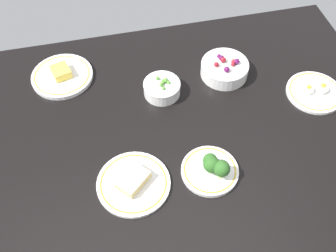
% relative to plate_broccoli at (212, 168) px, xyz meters
% --- Properties ---
extents(dining_table, '(1.59, 1.06, 0.04)m').
position_rel_plate_broccoli_xyz_m(dining_table, '(-0.09, 0.20, -0.05)').
color(dining_table, black).
rests_on(dining_table, ground).
extents(plate_broccoli, '(0.18, 0.18, 0.09)m').
position_rel_plate_broccoli_xyz_m(plate_broccoli, '(0.00, 0.00, 0.00)').
color(plate_broccoli, white).
rests_on(plate_broccoli, dining_table).
extents(bowl_berries, '(0.18, 0.18, 0.07)m').
position_rel_plate_broccoli_xyz_m(bowl_berries, '(0.17, 0.40, 0.00)').
color(bowl_berries, white).
rests_on(bowl_berries, dining_table).
extents(plate_cheese, '(0.23, 0.23, 0.05)m').
position_rel_plate_broccoli_xyz_m(plate_cheese, '(-0.43, 0.52, -0.02)').
color(plate_cheese, white).
rests_on(plate_cheese, dining_table).
extents(plate_sandwich, '(0.23, 0.23, 0.04)m').
position_rel_plate_broccoli_xyz_m(plate_sandwich, '(-0.24, 0.01, -0.02)').
color(plate_sandwich, white).
rests_on(plate_sandwich, dining_table).
extents(plate_eggs, '(0.20, 0.20, 0.05)m').
position_rel_plate_broccoli_xyz_m(plate_eggs, '(0.46, 0.24, -0.02)').
color(plate_eggs, white).
rests_on(plate_eggs, dining_table).
extents(bowl_peas, '(0.13, 0.13, 0.06)m').
position_rel_plate_broccoli_xyz_m(bowl_peas, '(-0.08, 0.36, -0.00)').
color(bowl_peas, white).
rests_on(bowl_peas, dining_table).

